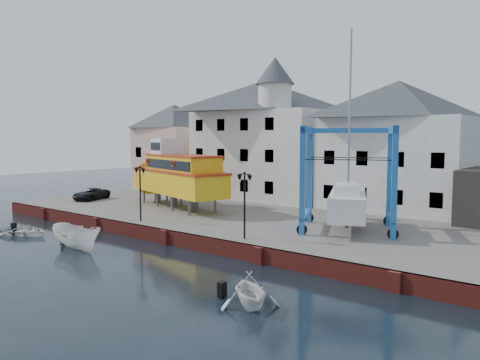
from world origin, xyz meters
The scene contains 14 objects.
ground centered at (0.00, 0.00, 0.00)m, with size 140.00×140.00×0.00m, color black.
hardstanding centered at (0.00, 11.00, 0.50)m, with size 44.00×22.00×1.00m, color #655E57.
quay_wall centered at (0.00, 0.10, 0.50)m, with size 44.00×0.47×1.00m.
building_pink centered at (-18.00, 18.00, 6.15)m, with size 8.00×7.00×10.30m.
building_white_main centered at (-4.87, 18.39, 7.34)m, with size 14.00×8.30×14.00m.
building_white_right centered at (9.00, 19.00, 6.60)m, with size 12.00×8.00×11.20m.
lamp_post_left centered at (-4.00, 1.20, 4.17)m, with size 1.12×0.32×4.20m.
lamp_post_right centered at (6.00, 1.20, 4.17)m, with size 1.12×0.32×4.20m.
tour_boat centered at (-7.58, 8.01, 3.95)m, with size 14.71×7.40×6.25m.
travel_lift centered at (9.46, 8.47, 3.26)m, with size 7.79×9.12×13.57m.
van centered at (-17.70, 6.05, 1.59)m, with size 1.96×4.25×1.18m, color black.
motorboat_a centered at (-3.49, -4.54, 0.00)m, with size 1.78×4.74×1.83m, color white.
motorboat_c centered at (11.75, -5.75, 0.00)m, with size 2.64×3.06×1.61m, color white.
motorboat_d centered at (-10.65, -4.51, 0.00)m, with size 2.81×3.93×0.81m, color white.
Camera 1 is at (23.74, -21.43, 7.27)m, focal length 35.00 mm.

